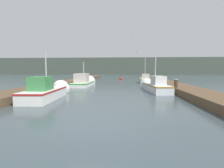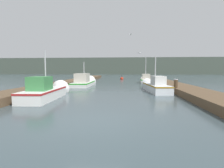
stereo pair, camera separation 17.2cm
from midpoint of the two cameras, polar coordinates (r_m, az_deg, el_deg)
The scene contains 13 objects.
ground_plane at distance 6.28m, azimuth -6.56°, elevation -12.47°, with size 200.00×200.00×0.00m.
dock_left at distance 23.09m, azimuth -13.83°, elevation 0.52°, with size 2.27×40.00×0.46m.
dock_right at distance 22.49m, azimuth 16.66°, elevation 0.36°, with size 2.27×40.00×0.46m.
distant_shore_ridge at distance 76.03m, azimuth 3.34°, elevation 5.78°, with size 120.00×16.00×6.61m.
fishing_boat_0 at distance 12.22m, azimuth -20.40°, elevation -2.18°, with size 1.74×5.40×3.45m.
fishing_boat_1 at distance 15.85m, azimuth 13.28°, elevation -0.58°, with size 1.88×6.01×3.28m.
fishing_boat_2 at distance 20.90m, azimuth -9.19°, elevation 0.69°, with size 1.92×6.41×3.32m.
fishing_boat_3 at distance 25.42m, azimuth 10.46°, elevation 1.39°, with size 1.54×4.72×4.00m.
mooring_piling_0 at distance 23.36m, azimuth -11.03°, elevation 1.27°, with size 0.29×0.29×0.97m.
mooring_piling_1 at distance 14.27m, azimuth 19.81°, elevation -0.73°, with size 0.33×0.33×1.13m.
channel_buoy at distance 33.25m, azimuth 2.78°, elevation 1.78°, with size 0.59×0.59×1.09m.
seagull_lead at distance 21.37m, azimuth 5.55°, elevation 15.79°, with size 0.44×0.50×0.12m.
seagull_1 at distance 17.82m, azimuth 8.80°, elevation 9.98°, with size 0.56×0.29×0.12m.
Camera 1 is at (1.05, -5.91, 1.85)m, focal length 28.00 mm.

